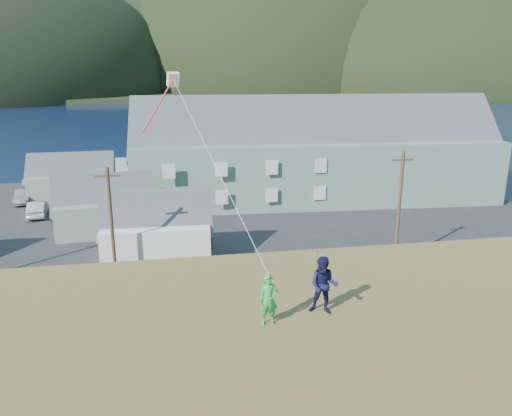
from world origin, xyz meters
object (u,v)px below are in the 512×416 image
Objects in this scene: shed_palegreen_far at (72,178)px; wharf at (133,169)px; kite_flyer_navy at (324,285)px; shed_palegreen_near at (104,206)px; shed_white at (157,229)px; kite_flyer_green at (269,300)px; lodge at (315,152)px.

wharf is at bearing 65.53° from shed_palegreen_far.
wharf is 59.19m from kite_flyer_navy.
wharf is 26.61m from shed_palegreen_near.
shed_palegreen_near is at bearing 122.27° from shed_white.
shed_palegreen_far is at bearing 107.48° from kite_flyer_green.
wharf is 34.82m from shed_white.
lodge reaches higher than kite_flyer_green.
shed_palegreen_far is at bearing -112.85° from wharf.
shed_palegreen_near is 13.78m from shed_palegreen_far.
kite_flyer_green is at bearing -105.21° from lodge.
kite_flyer_green reaches higher than shed_white.
shed_white reaches higher than shed_palegreen_far.
kite_flyer_navy reaches higher than kite_flyer_green.
shed_white is at bearing -133.74° from lodge.
lodge is 4.22× the size of shed_palegreen_far.
lodge is at bearing 97.51° from kite_flyer_navy.
shed_white reaches higher than shed_palegreen_near.
shed_palegreen_near is at bearing 105.75° from kite_flyer_green.
wharf is 3.07× the size of shed_white.
shed_palegreen_near is 33.55m from kite_flyer_navy.
lodge is at bearing 44.56° from shed_white.
wharf is 59.30m from kite_flyer_green.
lodge is 23.44m from shed_palegreen_near.
kite_flyer_green is at bearing -74.60° from shed_palegreen_far.
kite_flyer_green reaches higher than shed_palegreen_far.
shed_white is (4.78, -8.00, 0.16)m from shed_palegreen_near.
shed_white is at bearing 127.32° from kite_flyer_navy.
kite_flyer_navy reaches higher than shed_white.
lodge is 4.74× the size of shed_white.
shed_palegreen_near is at bearing -91.71° from wharf.
shed_palegreen_near is 1.09× the size of shed_white.
kite_flyer_navy reaches higher than shed_palegreen_near.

